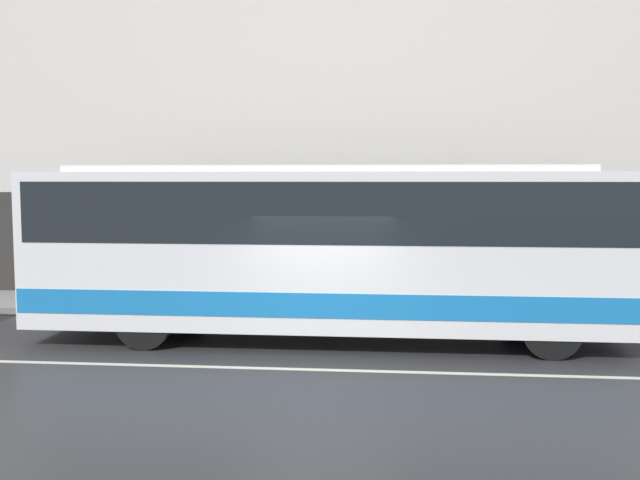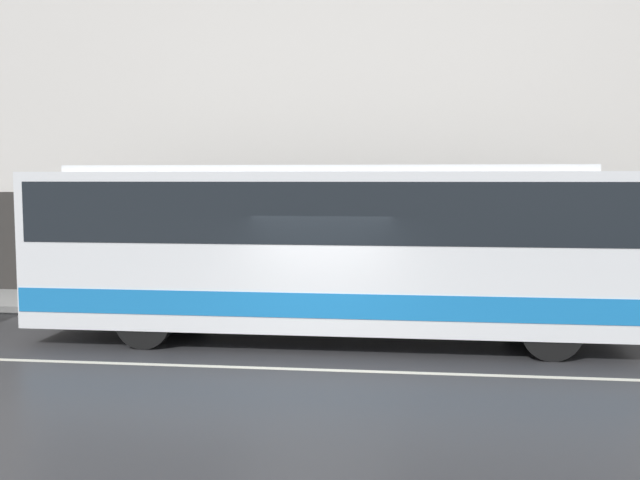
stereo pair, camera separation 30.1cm
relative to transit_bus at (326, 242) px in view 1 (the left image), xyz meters
The scene contains 6 objects.
ground_plane 2.97m from the transit_bus, 88.67° to the right, with size 60.00×60.00×0.00m, color #2D2D30.
sidewalk 3.50m from the transit_bus, 88.99° to the left, with size 60.00×2.50×0.17m.
building_facade 6.38m from the transit_bus, 89.31° to the left, with size 60.00×0.35×13.54m.
lane_stripe 2.96m from the transit_bus, 88.67° to the right, with size 54.00×0.14×0.01m.
transit_bus is the anchor object (origin of this frame).
pedestrian_waiting 5.50m from the transit_bus, 141.11° to the left, with size 0.36×0.36×1.55m.
Camera 1 is at (1.18, -11.50, 3.17)m, focal length 40.00 mm.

